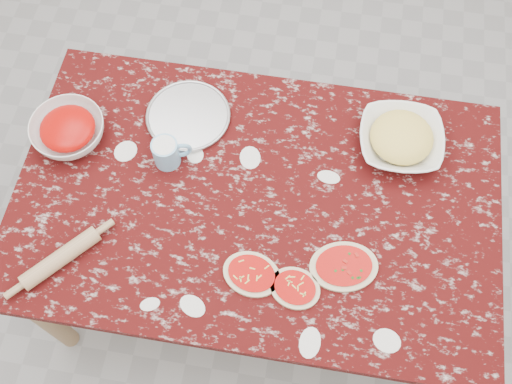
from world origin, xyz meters
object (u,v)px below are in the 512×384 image
object	(u,v)px
worktable	(256,209)
rolling_pin	(61,258)
sauce_bowl	(69,131)
flour_mug	(167,152)
cheese_bowl	(400,140)
pizza_tray	(188,116)

from	to	relation	value
worktable	rolling_pin	world-z (taller)	rolling_pin
sauce_bowl	rolling_pin	xyz separation A→B (m)	(0.11, -0.44, -0.01)
sauce_bowl	flour_mug	bearing A→B (deg)	-5.67
sauce_bowl	cheese_bowl	distance (m)	1.13
worktable	cheese_bowl	bearing A→B (deg)	31.86
worktable	rolling_pin	xyz separation A→B (m)	(-0.56, -0.31, 0.11)
cheese_bowl	sauce_bowl	bearing A→B (deg)	-172.35
sauce_bowl	cheese_bowl	size ratio (longest dim) A/B	0.89
cheese_bowl	flour_mug	size ratio (longest dim) A/B	2.20
flour_mug	worktable	bearing A→B (deg)	-16.69
cheese_bowl	rolling_pin	distance (m)	1.17
cheese_bowl	flour_mug	xyz separation A→B (m)	(-0.77, -0.19, 0.02)
rolling_pin	worktable	bearing A→B (deg)	29.03
rolling_pin	pizza_tray	bearing A→B (deg)	64.91
pizza_tray	cheese_bowl	bearing A→B (deg)	0.40
flour_mug	pizza_tray	bearing A→B (deg)	81.33
pizza_tray	cheese_bowl	size ratio (longest dim) A/B	1.02
sauce_bowl	pizza_tray	bearing A→B (deg)	20.81
worktable	flour_mug	world-z (taller)	flour_mug
pizza_tray	cheese_bowl	world-z (taller)	cheese_bowl
worktable	sauce_bowl	size ratio (longest dim) A/B	6.34
worktable	sauce_bowl	bearing A→B (deg)	169.04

